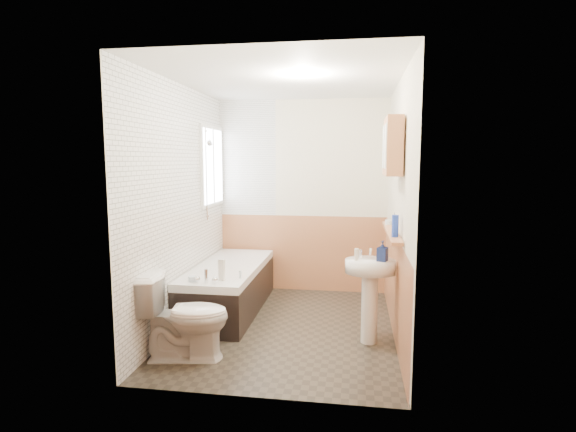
{
  "coord_description": "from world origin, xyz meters",
  "views": [
    {
      "loc": [
        0.69,
        -4.43,
        1.73
      ],
      "look_at": [
        0.0,
        0.15,
        1.15
      ],
      "focal_mm": 28.0,
      "sensor_mm": 36.0,
      "label": 1
    }
  ],
  "objects_px": {
    "bathtub": "(229,287)",
    "sink": "(370,284)",
    "toilet": "(185,317)",
    "pine_shelf": "(392,232)",
    "medicine_cabinet": "(392,147)"
  },
  "relations": [
    {
      "from": "pine_shelf",
      "to": "sink",
      "type": "bearing_deg",
      "value": -138.66
    },
    {
      "from": "bathtub",
      "to": "sink",
      "type": "distance_m",
      "value": 1.74
    },
    {
      "from": "bathtub",
      "to": "medicine_cabinet",
      "type": "height_order",
      "value": "medicine_cabinet"
    },
    {
      "from": "sink",
      "to": "medicine_cabinet",
      "type": "distance_m",
      "value": 1.29
    },
    {
      "from": "toilet",
      "to": "sink",
      "type": "relative_size",
      "value": 0.84
    },
    {
      "from": "pine_shelf",
      "to": "medicine_cabinet",
      "type": "height_order",
      "value": "medicine_cabinet"
    },
    {
      "from": "medicine_cabinet",
      "to": "sink",
      "type": "bearing_deg",
      "value": -178.46
    },
    {
      "from": "sink",
      "to": "pine_shelf",
      "type": "height_order",
      "value": "pine_shelf"
    },
    {
      "from": "bathtub",
      "to": "medicine_cabinet",
      "type": "distance_m",
      "value": 2.44
    },
    {
      "from": "bathtub",
      "to": "sink",
      "type": "xyz_separation_m",
      "value": [
        1.57,
        -0.69,
        0.29
      ]
    },
    {
      "from": "bathtub",
      "to": "toilet",
      "type": "bearing_deg",
      "value": -91.34
    },
    {
      "from": "toilet",
      "to": "pine_shelf",
      "type": "height_order",
      "value": "pine_shelf"
    },
    {
      "from": "toilet",
      "to": "medicine_cabinet",
      "type": "bearing_deg",
      "value": -80.56
    },
    {
      "from": "medicine_cabinet",
      "to": "toilet",
      "type": "bearing_deg",
      "value": -161.61
    },
    {
      "from": "sink",
      "to": "pine_shelf",
      "type": "distance_m",
      "value": 0.54
    }
  ]
}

